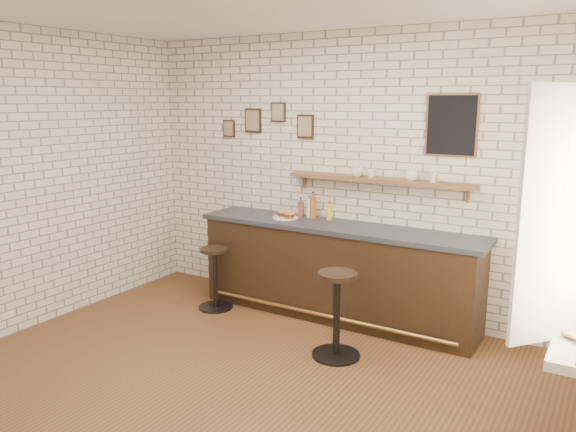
% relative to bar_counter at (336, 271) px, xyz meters
% --- Properties ---
extents(ground, '(5.00, 5.00, 0.00)m').
position_rel_bar_counter_xyz_m(ground, '(-0.04, -1.70, -0.51)').
color(ground, brown).
rests_on(ground, ground).
extents(bar_counter, '(3.10, 0.65, 1.01)m').
position_rel_bar_counter_xyz_m(bar_counter, '(0.00, 0.00, 0.00)').
color(bar_counter, black).
rests_on(bar_counter, ground).
extents(sandwich_plate, '(0.28, 0.28, 0.01)m').
position_rel_bar_counter_xyz_m(sandwich_plate, '(-0.63, -0.01, 0.51)').
color(sandwich_plate, white).
rests_on(sandwich_plate, bar_counter).
extents(ciabatta_sandwich, '(0.24, 0.17, 0.08)m').
position_rel_bar_counter_xyz_m(ciabatta_sandwich, '(-0.61, -0.01, 0.55)').
color(ciabatta_sandwich, '#B97F4C').
rests_on(ciabatta_sandwich, sandwich_plate).
extents(potato_chips, '(0.26, 0.18, 0.00)m').
position_rel_bar_counter_xyz_m(potato_chips, '(-0.65, -0.02, 0.52)').
color(potato_chips, '#EDB253').
rests_on(potato_chips, sandwich_plate).
extents(bitters_bottle_brown, '(0.07, 0.07, 0.22)m').
position_rel_bar_counter_xyz_m(bitters_bottle_brown, '(-0.54, 0.17, 0.59)').
color(bitters_bottle_brown, brown).
rests_on(bitters_bottle_brown, bar_counter).
extents(bitters_bottle_white, '(0.06, 0.06, 0.24)m').
position_rel_bar_counter_xyz_m(bitters_bottle_white, '(-0.43, 0.17, 0.60)').
color(bitters_bottle_white, white).
rests_on(bitters_bottle_white, bar_counter).
extents(bitters_bottle_amber, '(0.07, 0.07, 0.29)m').
position_rel_bar_counter_xyz_m(bitters_bottle_amber, '(-0.38, 0.17, 0.62)').
color(bitters_bottle_amber, '#A5571A').
rests_on(bitters_bottle_amber, bar_counter).
extents(condiment_bottle_yellow, '(0.06, 0.06, 0.20)m').
position_rel_bar_counter_xyz_m(condiment_bottle_yellow, '(-0.18, 0.17, 0.59)').
color(condiment_bottle_yellow, yellow).
rests_on(condiment_bottle_yellow, bar_counter).
extents(bar_stool_left, '(0.40, 0.40, 0.69)m').
position_rel_bar_counter_xyz_m(bar_stool_left, '(-1.26, -0.48, -0.14)').
color(bar_stool_left, black).
rests_on(bar_stool_left, ground).
extents(bar_stool_right, '(0.44, 0.44, 0.79)m').
position_rel_bar_counter_xyz_m(bar_stool_right, '(0.44, -0.86, -0.08)').
color(bar_stool_right, black).
rests_on(bar_stool_right, ground).
extents(wall_shelf, '(2.00, 0.18, 0.18)m').
position_rel_bar_counter_xyz_m(wall_shelf, '(0.36, 0.20, 0.97)').
color(wall_shelf, brown).
rests_on(wall_shelf, ground).
extents(shelf_cup_a, '(0.17, 0.17, 0.09)m').
position_rel_bar_counter_xyz_m(shelf_cup_a, '(0.12, 0.20, 1.04)').
color(shelf_cup_a, white).
rests_on(shelf_cup_a, wall_shelf).
extents(shelf_cup_b, '(0.11, 0.11, 0.08)m').
position_rel_bar_counter_xyz_m(shelf_cup_b, '(0.29, 0.20, 1.04)').
color(shelf_cup_b, white).
rests_on(shelf_cup_b, wall_shelf).
extents(shelf_cup_c, '(0.15, 0.15, 0.10)m').
position_rel_bar_counter_xyz_m(shelf_cup_c, '(0.71, 0.20, 1.04)').
color(shelf_cup_c, white).
rests_on(shelf_cup_c, wall_shelf).
extents(shelf_cup_d, '(0.14, 0.14, 0.09)m').
position_rel_bar_counter_xyz_m(shelf_cup_d, '(0.92, 0.20, 1.04)').
color(shelf_cup_d, white).
rests_on(shelf_cup_d, wall_shelf).
extents(back_wall_decor, '(2.96, 0.02, 0.56)m').
position_rel_bar_counter_xyz_m(back_wall_decor, '(0.18, 0.28, 1.54)').
color(back_wall_decor, black).
rests_on(back_wall_decor, ground).
extents(window_sill, '(0.20, 1.35, 0.06)m').
position_rel_bar_counter_xyz_m(window_sill, '(2.36, -1.40, 0.39)').
color(window_sill, white).
rests_on(window_sill, ground).
extents(book_lower, '(0.20, 0.25, 0.02)m').
position_rel_bar_counter_xyz_m(book_lower, '(2.34, -1.56, 0.43)').
color(book_lower, tan).
rests_on(book_lower, window_sill).
extents(book_upper, '(0.27, 0.28, 0.02)m').
position_rel_bar_counter_xyz_m(book_upper, '(2.34, -1.58, 0.45)').
color(book_upper, tan).
rests_on(book_upper, book_lower).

